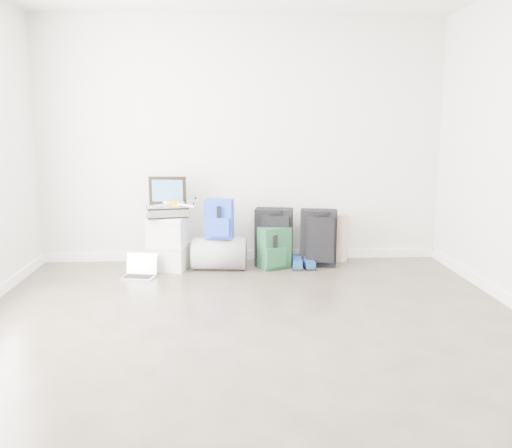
{
  "coord_description": "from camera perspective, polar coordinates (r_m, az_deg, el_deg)",
  "views": [
    {
      "loc": [
        -0.19,
        -3.58,
        1.55
      ],
      "look_at": [
        0.13,
        1.9,
        0.52
      ],
      "focal_mm": 38.0,
      "sensor_mm": 36.0,
      "label": 1
    }
  ],
  "objects": [
    {
      "name": "carry_on",
      "position": [
        5.97,
        6.6,
        -1.46
      ],
      "size": [
        0.43,
        0.32,
        0.62
      ],
      "rotation": [
        0.0,
        0.0,
        -0.18
      ],
      "color": "black",
      "rests_on": "ground"
    },
    {
      "name": "green_backpack",
      "position": [
        5.84,
        1.95,
        -2.62
      ],
      "size": [
        0.37,
        0.34,
        0.45
      ],
      "rotation": [
        0.0,
        0.0,
        0.44
      ],
      "color": "#153B21",
      "rests_on": "ground"
    },
    {
      "name": "room_envelope",
      "position": [
        3.61,
        -0.32,
        13.31
      ],
      "size": [
        4.52,
        5.02,
        2.71
      ],
      "color": "silver",
      "rests_on": "ground"
    },
    {
      "name": "drone",
      "position": [
        5.75,
        -8.59,
        2.15
      ],
      "size": [
        0.46,
        0.46,
        0.06
      ],
      "rotation": [
        0.0,
        0.0,
        0.01
      ],
      "color": "gold",
      "rests_on": "briefcase"
    },
    {
      "name": "blue_backpack",
      "position": [
        5.71,
        -3.92,
        0.47
      ],
      "size": [
        0.32,
        0.26,
        0.41
      ],
      "rotation": [
        0.0,
        0.0,
        -0.17
      ],
      "color": "#1B2DB4",
      "rests_on": "duffel_bag"
    },
    {
      "name": "duffel_bag",
      "position": [
        5.82,
        -3.87,
        -3.1
      ],
      "size": [
        0.6,
        0.41,
        0.35
      ],
      "primitive_type": "cylinder",
      "rotation": [
        0.0,
        1.57,
        -0.11
      ],
      "color": "gray",
      "rests_on": "ground"
    },
    {
      "name": "laptop",
      "position": [
        5.68,
        -12.12,
        -4.91
      ],
      "size": [
        0.36,
        0.29,
        0.23
      ],
      "rotation": [
        0.0,
        0.0,
        -0.2
      ],
      "color": "silver",
      "rests_on": "ground"
    },
    {
      "name": "shoes",
      "position": [
        5.9,
        4.98,
        -4.22
      ],
      "size": [
        0.25,
        0.28,
        0.09
      ],
      "rotation": [
        0.0,
        0.0,
        -0.04
      ],
      "color": "black",
      "rests_on": "ground"
    },
    {
      "name": "ground",
      "position": [
        3.91,
        -0.28,
        -12.79
      ],
      "size": [
        5.0,
        5.0,
        0.0
      ],
      "primitive_type": "plane",
      "color": "#393129",
      "rests_on": "ground"
    },
    {
      "name": "rolled_rug",
      "position": [
        6.23,
        8.82,
        -1.4
      ],
      "size": [
        0.18,
        0.18,
        0.54
      ],
      "primitive_type": "cylinder",
      "color": "tan",
      "rests_on": "ground"
    },
    {
      "name": "boxes_stack",
      "position": [
        5.85,
        -9.24,
        -2.01
      ],
      "size": [
        0.47,
        0.41,
        0.57
      ],
      "rotation": [
        0.0,
        0.0,
        -0.24
      ],
      "color": "silver",
      "rests_on": "ground"
    },
    {
      "name": "large_suitcase",
      "position": [
        5.97,
        1.9,
        -1.37
      ],
      "size": [
        0.44,
        0.33,
        0.63
      ],
      "rotation": [
        0.0,
        0.0,
        -0.18
      ],
      "color": "black",
      "rests_on": "ground"
    },
    {
      "name": "painting",
      "position": [
        5.86,
        -9.3,
        3.5
      ],
      "size": [
        0.4,
        0.08,
        0.3
      ],
      "rotation": [
        0.0,
        0.0,
        -0.13
      ],
      "color": "black",
      "rests_on": "briefcase"
    },
    {
      "name": "briefcase",
      "position": [
        5.79,
        -9.34,
        1.31
      ],
      "size": [
        0.46,
        0.37,
        0.12
      ],
      "primitive_type": "cube",
      "rotation": [
        0.0,
        0.0,
        0.18
      ],
      "color": "#B2B2B7",
      "rests_on": "boxes_stack"
    }
  ]
}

